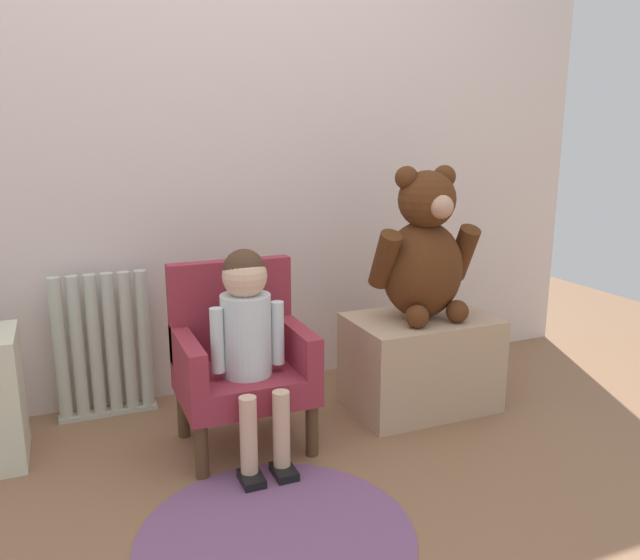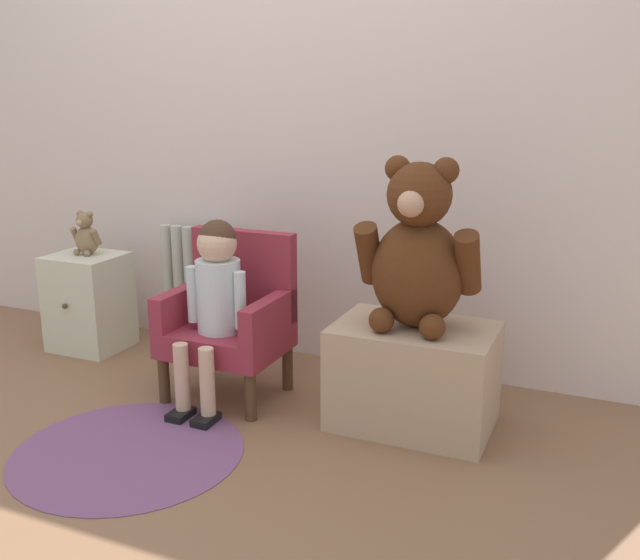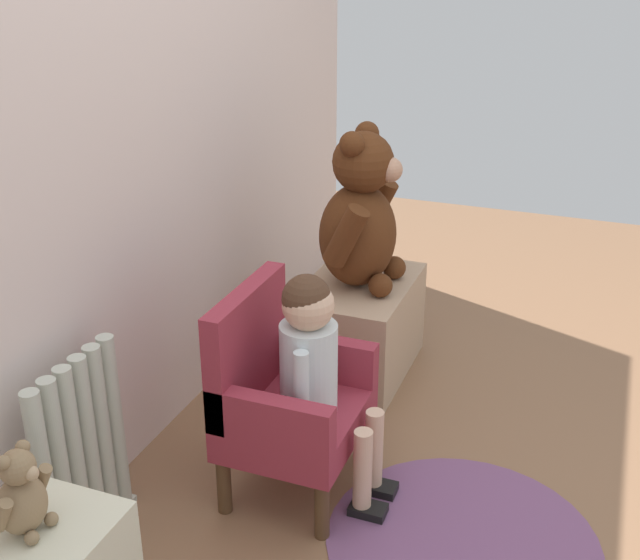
% 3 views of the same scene
% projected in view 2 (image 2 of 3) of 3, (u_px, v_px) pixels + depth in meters
% --- Properties ---
extents(ground_plane, '(6.00, 6.00, 0.00)m').
position_uv_depth(ground_plane, '(136.00, 455.00, 2.39)').
color(ground_plane, brown).
extents(back_wall, '(3.80, 0.05, 2.40)m').
position_uv_depth(back_wall, '(280.00, 87.00, 3.08)').
color(back_wall, beige).
rests_on(back_wall, ground_plane).
extents(radiator, '(0.37, 0.05, 0.57)m').
position_uv_depth(radiator, '(196.00, 288.00, 3.36)').
color(radiator, beige).
rests_on(radiator, ground_plane).
extents(small_dresser, '(0.32, 0.32, 0.45)m').
position_uv_depth(small_dresser, '(89.00, 302.00, 3.34)').
color(small_dresser, beige).
rests_on(small_dresser, ground_plane).
extents(child_armchair, '(0.45, 0.38, 0.65)m').
position_uv_depth(child_armchair, '(231.00, 317.00, 2.82)').
color(child_armchair, maroon).
rests_on(child_armchair, ground_plane).
extents(child_figure, '(0.25, 0.35, 0.72)m').
position_uv_depth(child_figure, '(215.00, 287.00, 2.68)').
color(child_figure, silver).
rests_on(child_figure, ground_plane).
extents(low_bench, '(0.57, 0.38, 0.38)m').
position_uv_depth(low_bench, '(414.00, 376.00, 2.57)').
color(low_bench, tan).
rests_on(low_bench, ground_plane).
extents(large_teddy_bear, '(0.43, 0.31, 0.60)m').
position_uv_depth(large_teddy_bear, '(418.00, 254.00, 2.46)').
color(large_teddy_bear, '#4E2812').
rests_on(large_teddy_bear, low_bench).
extents(small_teddy_bear, '(0.15, 0.10, 0.20)m').
position_uv_depth(small_teddy_bear, '(86.00, 235.00, 3.27)').
color(small_teddy_bear, '#866C4C').
rests_on(small_teddy_bear, small_dresser).
extents(floor_rug, '(0.78, 0.78, 0.01)m').
position_uv_depth(floor_rug, '(128.00, 451.00, 2.41)').
color(floor_rug, '#744970').
rests_on(floor_rug, ground_plane).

